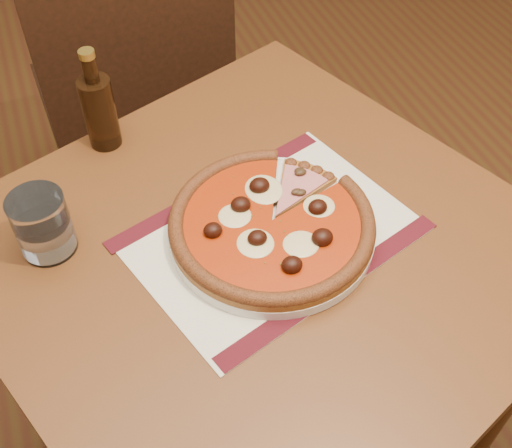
% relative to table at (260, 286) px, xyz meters
% --- Properties ---
extents(table, '(1.03, 1.03, 0.75)m').
position_rel_table_xyz_m(table, '(0.00, 0.00, 0.00)').
color(table, brown).
rests_on(table, ground).
extents(chair_far, '(0.46, 0.46, 0.93)m').
position_rel_table_xyz_m(chair_far, '(-0.04, 0.75, -0.12)').
color(chair_far, black).
rests_on(chair_far, ground).
extents(placemat, '(0.48, 0.41, 0.00)m').
position_rel_table_xyz_m(placemat, '(0.02, 0.01, 0.10)').
color(placemat, beige).
rests_on(placemat, table).
extents(plate, '(0.32, 0.32, 0.02)m').
position_rel_table_xyz_m(plate, '(0.02, 0.01, 0.11)').
color(plate, white).
rests_on(plate, placemat).
extents(pizza, '(0.31, 0.31, 0.04)m').
position_rel_table_xyz_m(pizza, '(0.02, 0.01, 0.13)').
color(pizza, '#9E6A26').
rests_on(pizza, plate).
extents(ham_slice, '(0.13, 0.12, 0.02)m').
position_rel_table_xyz_m(ham_slice, '(0.09, 0.08, 0.13)').
color(ham_slice, '#9E6A26').
rests_on(ham_slice, plate).
extents(water_glass, '(0.11, 0.11, 0.10)m').
position_rel_table_xyz_m(water_glass, '(-0.30, 0.11, 0.15)').
color(water_glass, white).
rests_on(water_glass, table).
extents(bottle, '(0.06, 0.06, 0.19)m').
position_rel_table_xyz_m(bottle, '(-0.17, 0.32, 0.17)').
color(bottle, black).
rests_on(bottle, table).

